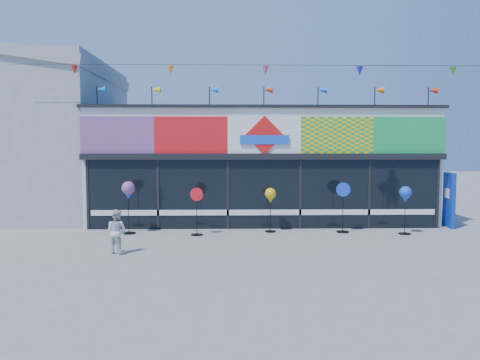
{
  "coord_description": "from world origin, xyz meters",
  "views": [
    {
      "loc": [
        -1.13,
        -11.96,
        2.7
      ],
      "look_at": [
        -0.83,
        2.0,
        1.72
      ],
      "focal_mm": 35.0,
      "sensor_mm": 36.0,
      "label": 1
    }
  ],
  "objects_px": {
    "spinner_4": "(405,196)",
    "spinner_1": "(197,210)",
    "spinner_3": "(343,206)",
    "child": "(117,231)",
    "blue_sign": "(449,200)",
    "spinner_0": "(128,192)",
    "spinner_2": "(270,197)"
  },
  "relations": [
    {
      "from": "spinner_1",
      "to": "spinner_2",
      "type": "distance_m",
      "value": 2.39
    },
    {
      "from": "spinner_2",
      "to": "child",
      "type": "height_order",
      "value": "spinner_2"
    },
    {
      "from": "spinner_0",
      "to": "spinner_3",
      "type": "height_order",
      "value": "spinner_0"
    },
    {
      "from": "spinner_0",
      "to": "spinner_3",
      "type": "xyz_separation_m",
      "value": [
        6.76,
        0.09,
        -0.48
      ]
    },
    {
      "from": "blue_sign",
      "to": "child",
      "type": "xyz_separation_m",
      "value": [
        -10.31,
        -3.73,
        -0.37
      ]
    },
    {
      "from": "spinner_2",
      "to": "spinner_4",
      "type": "xyz_separation_m",
      "value": [
        4.15,
        -0.49,
        0.07
      ]
    },
    {
      "from": "blue_sign",
      "to": "spinner_1",
      "type": "relative_size",
      "value": 1.26
    },
    {
      "from": "blue_sign",
      "to": "spinner_1",
      "type": "xyz_separation_m",
      "value": [
        -8.44,
        -1.31,
        -0.15
      ]
    },
    {
      "from": "spinner_4",
      "to": "child",
      "type": "height_order",
      "value": "spinner_4"
    },
    {
      "from": "spinner_1",
      "to": "spinner_3",
      "type": "relative_size",
      "value": 0.93
    },
    {
      "from": "child",
      "to": "spinner_1",
      "type": "bearing_deg",
      "value": -101.82
    },
    {
      "from": "blue_sign",
      "to": "spinner_3",
      "type": "xyz_separation_m",
      "value": [
        -3.83,
        -0.92,
        -0.09
      ]
    },
    {
      "from": "spinner_2",
      "to": "spinner_0",
      "type": "bearing_deg",
      "value": -177.39
    },
    {
      "from": "spinner_1",
      "to": "spinner_4",
      "type": "relative_size",
      "value": 0.98
    },
    {
      "from": "spinner_0",
      "to": "spinner_1",
      "type": "relative_size",
      "value": 1.12
    },
    {
      "from": "spinner_0",
      "to": "spinner_1",
      "type": "xyz_separation_m",
      "value": [
        2.15,
        -0.31,
        -0.54
      ]
    },
    {
      "from": "spinner_0",
      "to": "blue_sign",
      "type": "bearing_deg",
      "value": 5.41
    },
    {
      "from": "blue_sign",
      "to": "spinner_1",
      "type": "distance_m",
      "value": 8.55
    },
    {
      "from": "blue_sign",
      "to": "child",
      "type": "bearing_deg",
      "value": -152.5
    },
    {
      "from": "spinner_2",
      "to": "spinner_3",
      "type": "xyz_separation_m",
      "value": [
        2.3,
        -0.12,
        -0.29
      ]
    },
    {
      "from": "spinner_1",
      "to": "spinner_2",
      "type": "height_order",
      "value": "spinner_1"
    },
    {
      "from": "spinner_2",
      "to": "spinner_3",
      "type": "height_order",
      "value": "spinner_3"
    },
    {
      "from": "spinner_0",
      "to": "spinner_4",
      "type": "relative_size",
      "value": 1.1
    },
    {
      "from": "spinner_4",
      "to": "spinner_1",
      "type": "bearing_deg",
      "value": -179.8
    },
    {
      "from": "blue_sign",
      "to": "spinner_2",
      "type": "distance_m",
      "value": 6.19
    },
    {
      "from": "spinner_1",
      "to": "spinner_3",
      "type": "xyz_separation_m",
      "value": [
        4.61,
        0.39,
        0.06
      ]
    },
    {
      "from": "blue_sign",
      "to": "spinner_1",
      "type": "height_order",
      "value": "blue_sign"
    },
    {
      "from": "spinner_0",
      "to": "spinner_1",
      "type": "height_order",
      "value": "spinner_0"
    },
    {
      "from": "blue_sign",
      "to": "spinner_2",
      "type": "xyz_separation_m",
      "value": [
        -6.13,
        -0.8,
        0.2
      ]
    },
    {
      "from": "blue_sign",
      "to": "spinner_4",
      "type": "relative_size",
      "value": 1.23
    },
    {
      "from": "spinner_3",
      "to": "child",
      "type": "xyz_separation_m",
      "value": [
        -6.48,
        -2.81,
        -0.28
      ]
    },
    {
      "from": "spinner_0",
      "to": "spinner_3",
      "type": "bearing_deg",
      "value": 0.73
    }
  ]
}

